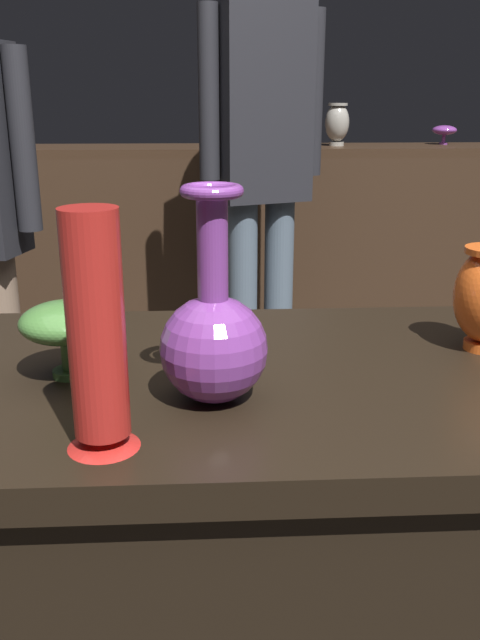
# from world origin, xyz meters

# --- Properties ---
(display_plinth) EXTENTS (1.20, 0.64, 0.80)m
(display_plinth) POSITION_xyz_m (0.00, 0.00, 0.40)
(display_plinth) COLOR black
(display_plinth) RESTS_ON ground_plane
(back_display_shelf) EXTENTS (2.60, 0.40, 0.99)m
(back_display_shelf) POSITION_xyz_m (0.00, 2.20, 0.49)
(back_display_shelf) COLOR #382619
(back_display_shelf) RESTS_ON ground_plane
(vase_centerpiece) EXTENTS (0.15, 0.15, 0.30)m
(vase_centerpiece) POSITION_xyz_m (-0.08, -0.10, 0.89)
(vase_centerpiece) COLOR #7A388E
(vase_centerpiece) RESTS_ON display_plinth
(vase_left_accent) EXTENTS (0.14, 0.14, 0.12)m
(vase_left_accent) POSITION_xyz_m (-0.30, -0.01, 0.88)
(vase_left_accent) COLOR #477A38
(vase_left_accent) RESTS_ON display_plinth
(vase_right_accent) EXTENTS (0.09, 0.09, 0.29)m
(vase_right_accent) POSITION_xyz_m (-0.21, -0.23, 0.94)
(vase_right_accent) COLOR red
(vase_right_accent) RESTS_ON display_plinth
(shelf_vase_right) EXTENTS (0.11, 0.11, 0.19)m
(shelf_vase_right) POSITION_xyz_m (0.52, 2.19, 1.09)
(shelf_vase_right) COLOR gray
(shelf_vase_right) RESTS_ON back_display_shelf
(shelf_vase_far_right) EXTENTS (0.11, 0.11, 0.09)m
(shelf_vase_far_right) POSITION_xyz_m (1.04, 2.26, 1.05)
(shelf_vase_far_right) COLOR #7A388E
(shelf_vase_far_right) RESTS_ON back_display_shelf
(visitor_center_back) EXTENTS (0.45, 0.28, 1.71)m
(visitor_center_back) POSITION_xyz_m (0.12, 1.51, 1.01)
(visitor_center_back) COLOR slate
(visitor_center_back) RESTS_ON ground_plane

